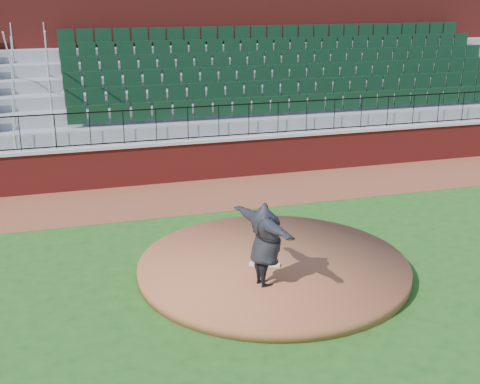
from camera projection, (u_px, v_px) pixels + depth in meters
The scene contains 10 objects.
ground at pixel (260, 270), 13.61m from camera, with size 90.00×90.00×0.00m, color #1E4F16.
warning_track at pixel (201, 195), 18.53m from camera, with size 34.00×3.20×0.01m, color brown.
field_wall at pixel (189, 161), 19.80m from camera, with size 34.00×0.35×1.20m, color maroon.
wall_cap at pixel (188, 141), 19.60m from camera, with size 34.00×0.45×0.10m, color #B7B7B7.
wall_railing at pixel (188, 124), 19.44m from camera, with size 34.00×0.05×1.00m, color black, non-canonical shape.
seating_stands at pixel (171, 94), 21.76m from camera, with size 34.00×5.10×4.60m, color gray, non-canonical shape.
concourse_wall at pixel (156, 70), 24.18m from camera, with size 34.00×0.50×5.50m, color maroon.
pitchers_mound at pixel (273, 267), 13.48m from camera, with size 5.71×5.71×0.25m, color brown.
pitching_rubber at pixel (265, 264), 13.26m from camera, with size 0.64×0.16×0.04m, color silver.
pitcher at pixel (265, 244), 12.15m from camera, with size 2.08×0.57×1.69m, color black.
Camera 1 is at (-4.01, -11.78, 5.78)m, focal length 47.68 mm.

